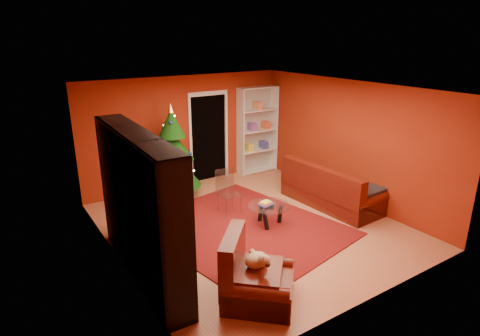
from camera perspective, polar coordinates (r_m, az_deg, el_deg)
floor at (r=7.79m, az=1.62°, el=-8.31°), size 5.00×5.50×0.05m
ceiling at (r=7.00m, az=1.82°, el=11.42°), size 5.00×5.50×0.05m
wall_back at (r=9.61m, az=-7.78°, el=5.20°), size 5.00×0.05×2.60m
wall_left at (r=6.28m, az=-17.63°, el=-2.82°), size 0.05×5.50×2.60m
wall_right at (r=8.91m, az=15.22°, el=3.66°), size 0.05×5.50×2.60m
doorway at (r=9.89m, az=-4.46°, el=4.21°), size 1.06×0.60×2.16m
rug at (r=7.64m, az=0.32°, el=-8.56°), size 3.63×4.03×0.02m
media_unit at (r=6.03m, az=-14.03°, el=-5.35°), size 0.54×2.90×2.21m
christmas_tree at (r=8.89m, az=-9.51°, el=2.18°), size 1.41×1.41×2.12m
gift_box_teal at (r=8.46m, az=-12.38°, el=-5.07°), size 0.43×0.43×0.33m
gift_box_red at (r=8.99m, az=-13.26°, el=-3.99°), size 0.30×0.30×0.24m
white_bookshelf at (r=10.44m, az=2.49°, el=5.37°), size 1.07×0.41×2.29m
armchair at (r=5.62m, az=2.76°, el=-14.94°), size 1.43×1.43×0.79m
dog at (r=5.56m, az=2.34°, el=-12.96°), size 0.49×0.50×0.26m
sofa at (r=8.73m, az=13.05°, el=-2.22°), size 1.08×2.21×0.93m
coffee_table at (r=7.72m, az=4.12°, el=-6.65°), size 0.91×0.91×0.50m
acrylic_chair at (r=8.13m, az=-1.52°, el=-3.74°), size 0.42×0.46×0.82m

